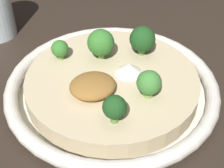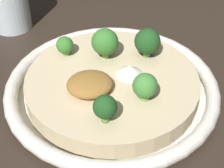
# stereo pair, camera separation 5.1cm
# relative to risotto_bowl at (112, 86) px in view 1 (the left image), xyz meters

# --- Properties ---
(ground_plane) EXTENTS (6.00, 6.00, 0.00)m
(ground_plane) POSITION_rel_risotto_bowl_xyz_m (0.00, 0.00, -0.02)
(ground_plane) COLOR #2D231C
(risotto_bowl) EXTENTS (0.32, 0.32, 0.03)m
(risotto_bowl) POSITION_rel_risotto_bowl_xyz_m (0.00, 0.00, 0.00)
(risotto_bowl) COLOR silver
(risotto_bowl) RESTS_ON ground_plane
(cheese_sprinkle) EXTENTS (0.04, 0.04, 0.02)m
(cheese_sprinkle) POSITION_rel_risotto_bowl_xyz_m (-0.03, -0.00, 0.03)
(cheese_sprinkle) COLOR white
(cheese_sprinkle) RESTS_ON risotto_bowl
(crispy_onion_garnish) EXTENTS (0.06, 0.06, 0.02)m
(crispy_onion_garnish) POSITION_rel_risotto_bowl_xyz_m (0.04, 0.02, 0.03)
(crispy_onion_garnish) COLOR olive
(crispy_onion_garnish) RESTS_ON risotto_bowl
(broccoli_back_right) EXTENTS (0.03, 0.03, 0.04)m
(broccoli_back_right) POSITION_rel_risotto_bowl_xyz_m (0.03, 0.09, 0.04)
(broccoli_back_right) COLOR #668E47
(broccoli_back_right) RESTS_ON risotto_bowl
(broccoli_left) EXTENTS (0.04, 0.04, 0.05)m
(broccoli_left) POSITION_rel_risotto_bowl_xyz_m (-0.06, -0.04, 0.05)
(broccoli_left) COLOR #668E47
(broccoli_left) RESTS_ON risotto_bowl
(broccoli_front_left) EXTENTS (0.04, 0.04, 0.05)m
(broccoli_front_left) POSITION_rel_risotto_bowl_xyz_m (-0.00, -0.05, 0.05)
(broccoli_front_left) COLOR #84A856
(broccoli_front_left) RESTS_ON risotto_bowl
(broccoli_back) EXTENTS (0.03, 0.03, 0.04)m
(broccoli_back) POSITION_rel_risotto_bowl_xyz_m (-0.03, 0.06, 0.04)
(broccoli_back) COLOR #84A856
(broccoli_back) RESTS_ON risotto_bowl
(broccoli_front_right) EXTENTS (0.03, 0.03, 0.03)m
(broccoli_front_right) POSITION_rel_risotto_bowl_xyz_m (0.06, -0.07, 0.04)
(broccoli_front_right) COLOR #759E4C
(broccoli_front_right) RESTS_ON risotto_bowl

